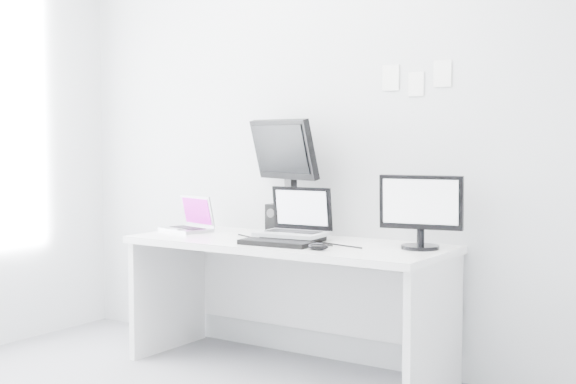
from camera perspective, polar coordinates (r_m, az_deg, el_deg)
name	(u,v)px	position (r m, az deg, el deg)	size (l,w,h in m)	color
back_wall	(320,128)	(4.62, 2.34, 4.61)	(3.60, 3.60, 0.00)	silver
desk	(287,307)	(4.42, -0.07, -8.21)	(1.80, 0.70, 0.73)	white
macbook	(186,213)	(4.82, -7.34, -1.49)	(0.30, 0.22, 0.22)	#A8A8AD
speaker	(275,218)	(4.72, -0.95, -1.90)	(0.09, 0.09, 0.17)	black
dell_laptop	(292,214)	(4.33, 0.29, -1.56)	(0.36, 0.28, 0.30)	#A1A4A8
rear_monitor	(287,176)	(4.56, -0.10, 1.15)	(0.51, 0.18, 0.69)	black
samsung_monitor	(420,211)	(4.08, 9.47, -1.33)	(0.43, 0.19, 0.39)	black
keyboard	(276,243)	(4.17, -0.89, -3.67)	(0.39, 0.14, 0.03)	black
mouse	(318,247)	(4.01, 2.18, -3.93)	(0.11, 0.07, 0.04)	black
wall_note_0	(391,78)	(4.41, 7.37, 8.13)	(0.10, 0.00, 0.14)	white
wall_note_1	(416,84)	(4.34, 9.15, 7.64)	(0.09, 0.00, 0.13)	white
wall_note_2	(442,73)	(4.28, 11.01, 8.34)	(0.10, 0.00, 0.14)	white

